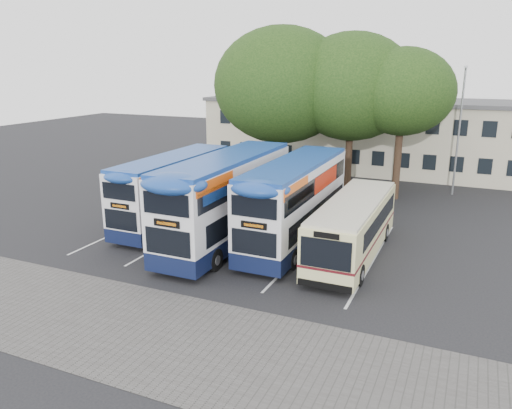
{
  "coord_description": "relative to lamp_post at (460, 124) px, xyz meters",
  "views": [
    {
      "loc": [
        7.16,
        -17.83,
        9.12
      ],
      "look_at": [
        -2.95,
        5.0,
        2.09
      ],
      "focal_mm": 35.0,
      "sensor_mm": 36.0,
      "label": 1
    }
  ],
  "objects": [
    {
      "name": "tree_mid",
      "position": [
        -7.22,
        -2.18,
        2.51
      ],
      "size": [
        8.85,
        8.85,
        11.36
      ],
      "color": "black",
      "rests_on": "ground"
    },
    {
      "name": "bus_dd_left",
      "position": [
        -14.65,
        -13.92,
        -2.85
      ],
      "size": [
        2.36,
        9.72,
        4.05
      ],
      "color": "#0F1737",
      "rests_on": "ground"
    },
    {
      "name": "tree_left",
      "position": [
        -12.25,
        -2.87,
        2.57
      ],
      "size": [
        9.91,
        9.91,
        11.87
      ],
      "color": "black",
      "rests_on": "ground"
    },
    {
      "name": "bus_dd_mid",
      "position": [
        -10.34,
        -15.52,
        -2.53
      ],
      "size": [
        2.69,
        11.11,
        4.63
      ],
      "color": "#0F1737",
      "rests_on": "ground"
    },
    {
      "name": "paving_strip",
      "position": [
        -8.0,
        -24.97,
        -5.08
      ],
      "size": [
        40.0,
        6.0,
        0.01
      ],
      "primitive_type": "cube",
      "color": "#595654",
      "rests_on": "ground"
    },
    {
      "name": "bus_single",
      "position": [
        -3.84,
        -14.77,
        -3.46
      ],
      "size": [
        2.44,
        9.61,
        2.86
      ],
      "color": "beige",
      "rests_on": "ground"
    },
    {
      "name": "depot_building",
      "position": [
        -6.0,
        7.02,
        -1.93
      ],
      "size": [
        32.4,
        8.4,
        6.2
      ],
      "color": "#BEB299",
      "rests_on": "ground"
    },
    {
      "name": "bay_lines",
      "position": [
        -9.75,
        -14.97,
        -5.08
      ],
      "size": [
        14.12,
        11.0,
        0.01
      ],
      "color": "silver",
      "rests_on": "ground"
    },
    {
      "name": "ground",
      "position": [
        -6.0,
        -19.97,
        -5.08
      ],
      "size": [
        120.0,
        120.0,
        0.0
      ],
      "primitive_type": "plane",
      "color": "black",
      "rests_on": "ground"
    },
    {
      "name": "tree_right",
      "position": [
        -3.65,
        -2.8,
        2.27
      ],
      "size": [
        6.85,
        6.85,
        10.29
      ],
      "color": "black",
      "rests_on": "ground"
    },
    {
      "name": "bus_dd_right",
      "position": [
        -7.07,
        -14.17,
        -2.67
      ],
      "size": [
        2.55,
        10.5,
        4.38
      ],
      "color": "#0F1737",
      "rests_on": "ground"
    },
    {
      "name": "lamp_post",
      "position": [
        0.0,
        0.0,
        0.0
      ],
      "size": [
        0.25,
        1.05,
        9.06
      ],
      "color": "gray",
      "rests_on": "ground"
    }
  ]
}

